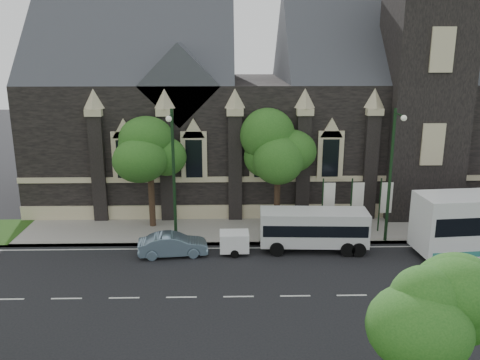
{
  "coord_description": "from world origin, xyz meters",
  "views": [
    {
      "loc": [
        -0.48,
        -23.77,
        12.82
      ],
      "look_at": [
        0.22,
        6.0,
        4.75
      ],
      "focal_mm": 37.39,
      "sensor_mm": 36.0,
      "label": 1
    }
  ],
  "objects_px": {
    "tree_walk_right": "(281,148)",
    "banner_flag_right": "(384,201)",
    "sedan": "(173,245)",
    "tree_walk_left": "(153,149)",
    "banner_flag_center": "(355,201)",
    "tree_park_east": "(434,306)",
    "banner_flag_left": "(327,201)",
    "box_trailer": "(234,242)",
    "street_lamp_mid": "(173,170)",
    "shuttle_bus": "(314,227)",
    "street_lamp_near": "(392,169)"
  },
  "relations": [
    {
      "from": "tree_walk_right",
      "to": "banner_flag_right",
      "type": "height_order",
      "value": "tree_walk_right"
    },
    {
      "from": "banner_flag_right",
      "to": "sedan",
      "type": "xyz_separation_m",
      "value": [
        -14.29,
        -3.54,
        -1.67
      ]
    },
    {
      "from": "tree_walk_left",
      "to": "banner_flag_center",
      "type": "distance_m",
      "value": 14.58
    },
    {
      "from": "banner_flag_center",
      "to": "sedan",
      "type": "height_order",
      "value": "banner_flag_center"
    },
    {
      "from": "tree_park_east",
      "to": "banner_flag_left",
      "type": "bearing_deg",
      "value": 89.65
    },
    {
      "from": "sedan",
      "to": "banner_flag_right",
      "type": "bearing_deg",
      "value": -82.81
    },
    {
      "from": "tree_walk_left",
      "to": "box_trailer",
      "type": "xyz_separation_m",
      "value": [
        5.65,
        -5.04,
        -4.93
      ]
    },
    {
      "from": "tree_walk_right",
      "to": "street_lamp_mid",
      "type": "relative_size",
      "value": 0.87
    },
    {
      "from": "tree_walk_right",
      "to": "tree_walk_left",
      "type": "xyz_separation_m",
      "value": [
        -9.01,
        -0.01,
        -0.08
      ]
    },
    {
      "from": "banner_flag_left",
      "to": "shuttle_bus",
      "type": "xyz_separation_m",
      "value": [
        -1.32,
        -2.83,
        -0.86
      ]
    },
    {
      "from": "sedan",
      "to": "street_lamp_near",
      "type": "bearing_deg",
      "value": -90.07
    },
    {
      "from": "tree_park_east",
      "to": "box_trailer",
      "type": "distance_m",
      "value": 16.71
    },
    {
      "from": "tree_walk_left",
      "to": "sedan",
      "type": "relative_size",
      "value": 1.77
    },
    {
      "from": "street_lamp_near",
      "to": "sedan",
      "type": "bearing_deg",
      "value": -173.33
    },
    {
      "from": "banner_flag_center",
      "to": "tree_walk_right",
      "type": "bearing_deg",
      "value": 161.36
    },
    {
      "from": "banner_flag_left",
      "to": "sedan",
      "type": "distance_m",
      "value": 11.01
    },
    {
      "from": "tree_walk_left",
      "to": "street_lamp_near",
      "type": "bearing_deg",
      "value": -12.87
    },
    {
      "from": "tree_walk_left",
      "to": "banner_flag_center",
      "type": "xyz_separation_m",
      "value": [
        14.08,
        -1.7,
        -3.35
      ]
    },
    {
      "from": "tree_walk_left",
      "to": "street_lamp_mid",
      "type": "distance_m",
      "value": 4.08
    },
    {
      "from": "box_trailer",
      "to": "street_lamp_near",
      "type": "bearing_deg",
      "value": 6.9
    },
    {
      "from": "banner_flag_left",
      "to": "sedan",
      "type": "relative_size",
      "value": 0.93
    },
    {
      "from": "street_lamp_mid",
      "to": "shuttle_bus",
      "type": "distance_m",
      "value": 9.7
    },
    {
      "from": "street_lamp_near",
      "to": "banner_flag_left",
      "type": "xyz_separation_m",
      "value": [
        -3.71,
        1.91,
        -2.73
      ]
    },
    {
      "from": "tree_park_east",
      "to": "box_trailer",
      "type": "relative_size",
      "value": 2.36
    },
    {
      "from": "banner_flag_right",
      "to": "sedan",
      "type": "bearing_deg",
      "value": -166.07
    },
    {
      "from": "tree_walk_right",
      "to": "box_trailer",
      "type": "relative_size",
      "value": 2.93
    },
    {
      "from": "tree_walk_right",
      "to": "banner_flag_center",
      "type": "relative_size",
      "value": 1.95
    },
    {
      "from": "banner_flag_center",
      "to": "shuttle_bus",
      "type": "relative_size",
      "value": 0.58
    },
    {
      "from": "tree_walk_left",
      "to": "street_lamp_mid",
      "type": "xyz_separation_m",
      "value": [
        1.8,
        -3.61,
        -0.62
      ]
    },
    {
      "from": "tree_park_east",
      "to": "sedan",
      "type": "xyz_separation_m",
      "value": [
        -10.18,
        14.78,
        -3.91
      ]
    },
    {
      "from": "tree_walk_right",
      "to": "box_trailer",
      "type": "distance_m",
      "value": 7.87
    },
    {
      "from": "tree_walk_left",
      "to": "street_lamp_near",
      "type": "height_order",
      "value": "street_lamp_near"
    },
    {
      "from": "tree_park_east",
      "to": "street_lamp_mid",
      "type": "relative_size",
      "value": 0.7
    },
    {
      "from": "street_lamp_near",
      "to": "banner_flag_right",
      "type": "height_order",
      "value": "street_lamp_near"
    },
    {
      "from": "tree_walk_right",
      "to": "shuttle_bus",
      "type": "relative_size",
      "value": 1.13
    },
    {
      "from": "banner_flag_left",
      "to": "banner_flag_right",
      "type": "relative_size",
      "value": 1.0
    },
    {
      "from": "tree_park_east",
      "to": "street_lamp_mid",
      "type": "bearing_deg",
      "value": 121.79
    },
    {
      "from": "tree_walk_left",
      "to": "sedan",
      "type": "height_order",
      "value": "tree_walk_left"
    },
    {
      "from": "shuttle_bus",
      "to": "sedan",
      "type": "distance_m",
      "value": 9.03
    },
    {
      "from": "tree_walk_right",
      "to": "street_lamp_near",
      "type": "xyz_separation_m",
      "value": [
        6.79,
        -3.62,
        -0.71
      ]
    },
    {
      "from": "street_lamp_mid",
      "to": "shuttle_bus",
      "type": "relative_size",
      "value": 1.3
    },
    {
      "from": "box_trailer",
      "to": "street_lamp_mid",
      "type": "bearing_deg",
      "value": 158.56
    },
    {
      "from": "tree_park_east",
      "to": "banner_flag_right",
      "type": "distance_m",
      "value": 18.91
    },
    {
      "from": "shuttle_bus",
      "to": "banner_flag_right",
      "type": "bearing_deg",
      "value": 30.54
    },
    {
      "from": "street_lamp_near",
      "to": "street_lamp_mid",
      "type": "relative_size",
      "value": 1.0
    },
    {
      "from": "banner_flag_right",
      "to": "sedan",
      "type": "distance_m",
      "value": 14.81
    },
    {
      "from": "street_lamp_near",
      "to": "banner_flag_center",
      "type": "relative_size",
      "value": 2.25
    },
    {
      "from": "tree_park_east",
      "to": "street_lamp_mid",
      "type": "distance_m",
      "value": 19.32
    },
    {
      "from": "tree_walk_left",
      "to": "banner_flag_center",
      "type": "height_order",
      "value": "tree_walk_left"
    },
    {
      "from": "banner_flag_left",
      "to": "box_trailer",
      "type": "bearing_deg",
      "value": -152.61
    }
  ]
}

